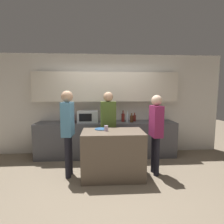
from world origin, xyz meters
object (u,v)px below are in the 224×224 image
object	(u,v)px
bottle_0	(123,117)
cup_0	(106,128)
plate_on_island	(101,129)
potted_plant	(156,114)
bottle_3	(135,118)
toaster	(70,119)
microwave	(88,116)
person_right	(156,128)
person_center	(68,126)
bottle_2	(132,119)
person_left	(108,122)
bottle_1	(127,118)

from	to	relation	value
bottle_0	cup_0	world-z (taller)	bottle_0
plate_on_island	potted_plant	bearing A→B (deg)	33.79
bottle_3	cup_0	distance (m)	1.43
bottle_3	plate_on_island	distance (m)	1.37
bottle_0	toaster	bearing A→B (deg)	179.75
microwave	potted_plant	size ratio (longest dim) A/B	1.32
cup_0	person_right	xyz separation A→B (m)	(1.01, 0.03, -0.01)
person_center	bottle_0	bearing A→B (deg)	135.89
person_right	microwave	bearing A→B (deg)	49.02
bottle_2	person_left	size ratio (longest dim) A/B	0.14
potted_plant	plate_on_island	distance (m)	1.77
plate_on_island	person_center	world-z (taller)	person_center
bottle_0	bottle_3	xyz separation A→B (m)	(0.32, 0.06, -0.03)
person_left	microwave	bearing A→B (deg)	-52.80
toaster	person_left	xyz separation A→B (m)	(0.98, -0.54, 0.01)
bottle_0	bottle_1	bearing A→B (deg)	-16.47
person_center	bottle_3	bearing A→B (deg)	130.97
potted_plant	plate_on_island	size ratio (longest dim) A/B	1.52
bottle_2	person_center	size ratio (longest dim) A/B	0.14
potted_plant	bottle_3	distance (m)	0.58
toaster	potted_plant	size ratio (longest dim) A/B	0.66
person_right	bottle_0	bearing A→B (deg)	22.22
person_right	bottle_3	bearing A→B (deg)	6.84
bottle_1	person_left	bearing A→B (deg)	-136.14
microwave	bottle_1	world-z (taller)	microwave
bottle_0	plate_on_island	bearing A→B (deg)	-120.72
person_left	person_center	world-z (taller)	person_center
bottle_2	person_center	world-z (taller)	person_center
person_center	person_right	size ratio (longest dim) A/B	1.05
microwave	cup_0	bearing A→B (deg)	-68.89
plate_on_island	bottle_1	bearing A→B (deg)	53.78
bottle_3	plate_on_island	xyz separation A→B (m)	(-0.90, -1.04, -0.06)
plate_on_island	person_right	size ratio (longest dim) A/B	0.16
potted_plant	person_center	bearing A→B (deg)	-152.78
bottle_2	plate_on_island	distance (m)	1.20
bottle_2	toaster	bearing A→B (deg)	176.78
potted_plant	bottle_3	world-z (taller)	potted_plant
bottle_1	bottle_2	xyz separation A→B (m)	(0.10, -0.05, -0.02)
plate_on_island	person_right	bearing A→B (deg)	-6.08
bottle_0	cup_0	size ratio (longest dim) A/B	2.79
cup_0	person_center	distance (m)	0.75
bottle_0	person_center	world-z (taller)	person_center
person_left	person_right	bearing A→B (deg)	143.53
plate_on_island	person_left	xyz separation A→B (m)	(0.17, 0.44, 0.08)
microwave	person_right	size ratio (longest dim) A/B	0.32
bottle_1	person_center	bearing A→B (deg)	-141.93
bottle_1	person_left	xyz separation A→B (m)	(-0.52, -0.50, -0.01)
bottle_1	bottle_2	world-z (taller)	bottle_1
potted_plant	bottle_0	size ratio (longest dim) A/B	1.32
bottle_0	bottle_3	distance (m)	0.32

